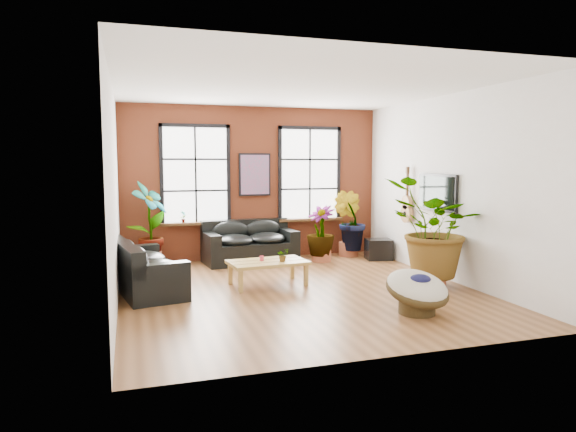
{
  "coord_description": "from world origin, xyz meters",
  "views": [
    {
      "loc": [
        -2.78,
        -8.35,
        2.23
      ],
      "look_at": [
        0.0,
        0.6,
        1.25
      ],
      "focal_mm": 32.0,
      "sensor_mm": 36.0,
      "label": 1
    }
  ],
  "objects_px": {
    "sofa_back": "(249,243)",
    "papasan_chair": "(417,290)",
    "sofa_left": "(143,269)",
    "coffee_table": "(268,264)"
  },
  "relations": [
    {
      "from": "sofa_back",
      "to": "papasan_chair",
      "type": "relative_size",
      "value": 1.98
    },
    {
      "from": "sofa_back",
      "to": "sofa_left",
      "type": "bearing_deg",
      "value": -144.4
    },
    {
      "from": "sofa_back",
      "to": "sofa_left",
      "type": "relative_size",
      "value": 0.9
    },
    {
      "from": "sofa_back",
      "to": "coffee_table",
      "type": "relative_size",
      "value": 1.44
    },
    {
      "from": "sofa_left",
      "to": "coffee_table",
      "type": "bearing_deg",
      "value": -107.05
    },
    {
      "from": "sofa_left",
      "to": "papasan_chair",
      "type": "relative_size",
      "value": 2.19
    },
    {
      "from": "sofa_back",
      "to": "sofa_left",
      "type": "height_order",
      "value": "sofa_back"
    },
    {
      "from": "coffee_table",
      "to": "papasan_chair",
      "type": "xyz_separation_m",
      "value": [
        1.65,
        -2.37,
        -0.04
      ]
    },
    {
      "from": "coffee_table",
      "to": "sofa_left",
      "type": "bearing_deg",
      "value": 168.48
    },
    {
      "from": "sofa_left",
      "to": "coffee_table",
      "type": "height_order",
      "value": "sofa_left"
    }
  ]
}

